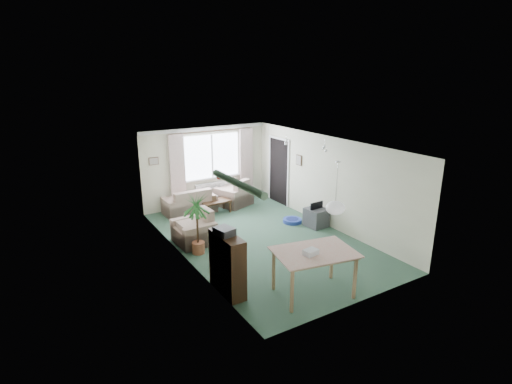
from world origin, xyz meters
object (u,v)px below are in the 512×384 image
tv_cube (316,217)px  pet_bed (292,221)px  dining_table (313,273)px  houseplant (197,224)px  coffee_table (216,207)px  bookshelf (227,264)px  armchair_corner (233,192)px  armchair_left (194,227)px  sofa (189,201)px

tv_cube → pet_bed: bearing=121.0°
dining_table → pet_bed: size_ratio=2.64×
dining_table → pet_bed: 3.67m
dining_table → tv_cube: bearing=49.6°
houseplant → tv_cube: size_ratio=2.66×
coffee_table → bookshelf: size_ratio=0.73×
bookshelf → houseplant: 1.83m
armchair_corner → houseplant: bearing=27.5°
armchair_left → bookshelf: 2.44m
dining_table → sofa: bearing=92.8°
houseplant → sofa: bearing=71.8°
armchair_left → dining_table: 3.45m
armchair_left → dining_table: (0.98, -3.31, 0.02)m
coffee_table → bookshelf: (-1.70, -4.03, 0.39)m
sofa → dining_table: (0.26, -5.35, 0.06)m
coffee_table → armchair_left: bearing=-130.1°
coffee_table → armchair_corner: bearing=26.4°
houseplant → pet_bed: 3.08m
sofa → tv_cube: sofa is taller
houseplant → dining_table: houseplant is taller
armchair_left → sofa: bearing=158.8°
tv_cube → coffee_table: bearing=124.5°
bookshelf → coffee_table: bearing=67.5°
armchair_left → coffee_table: (1.36, 1.62, -0.21)m
dining_table → armchair_left: bearing=106.5°
bookshelf → houseplant: houseplant is taller
dining_table → pet_bed: (1.84, 3.15, -0.37)m
sofa → houseplant: houseplant is taller
armchair_corner → coffee_table: bearing=5.4°
dining_table → tv_cube: size_ratio=2.50×
armchair_corner → pet_bed: size_ratio=1.82×
sofa → bookshelf: bookshelf is taller
tv_cube → pet_bed: 0.69m
armchair_left → bookshelf: bearing=-9.9°
dining_table → houseplant: bearing=112.6°
coffee_table → bookshelf: 4.40m
houseplant → dining_table: size_ratio=1.06×
armchair_corner → tv_cube: size_ratio=1.73×
armchair_corner → houseplant: houseplant is taller
tv_cube → pet_bed: tv_cube is taller
armchair_corner → armchair_left: bearing=22.1°
bookshelf → pet_bed: bookshelf is taller
sofa → dining_table: size_ratio=1.08×
bookshelf → tv_cube: bearing=26.1°
sofa → pet_bed: bearing=133.2°
armchair_corner → bookshelf: size_ratio=0.81×
bookshelf → tv_cube: 3.94m
bookshelf → pet_bed: (3.16, 2.25, -0.53)m
dining_table → pet_bed: bearing=59.7°
armchair_left → dining_table: size_ratio=0.67×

